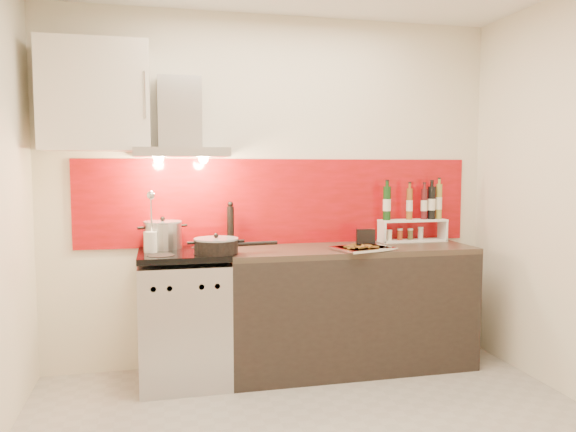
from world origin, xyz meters
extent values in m
cube|color=silver|center=(0.00, 1.40, 1.30)|extent=(3.40, 0.02, 2.60)
cube|color=#930D08|center=(0.05, 1.39, 1.22)|extent=(3.00, 0.02, 0.64)
cube|color=#B7B7BA|center=(-0.70, 1.10, 0.42)|extent=(0.60, 0.60, 0.84)
cube|color=black|center=(-0.70, 0.81, 0.33)|extent=(0.50, 0.02, 0.40)
cube|color=#B7B7BA|center=(-0.70, 0.81, 0.72)|extent=(0.56, 0.02, 0.12)
cube|color=#FF190C|center=(-0.70, 0.81, 0.72)|extent=(0.10, 0.01, 0.04)
cube|color=black|center=(-0.70, 1.10, 0.89)|extent=(0.60, 0.60, 0.04)
cube|color=black|center=(0.50, 1.10, 0.43)|extent=(1.80, 0.60, 0.86)
cube|color=#342C20|center=(0.50, 1.10, 0.88)|extent=(1.80, 0.60, 0.04)
cube|color=#B7B7BA|center=(-0.70, 1.15, 1.58)|extent=(0.62, 0.50, 0.06)
cube|color=#B7B7BA|center=(-0.70, 1.30, 1.86)|extent=(0.30, 0.18, 0.50)
sphere|color=#FFD18C|center=(-0.85, 1.15, 1.54)|extent=(0.07, 0.07, 0.07)
sphere|color=#FFD18C|center=(-0.55, 1.15, 1.54)|extent=(0.07, 0.07, 0.07)
cube|color=silver|center=(-1.25, 1.22, 1.95)|extent=(0.70, 0.35, 0.72)
cylinder|color=#B7B7BA|center=(-0.83, 1.26, 1.00)|extent=(0.26, 0.26, 0.18)
cylinder|color=#99999E|center=(-0.83, 1.26, 1.10)|extent=(0.27, 0.27, 0.01)
sphere|color=black|center=(-0.83, 1.26, 1.12)|extent=(0.03, 0.03, 0.03)
cylinder|color=black|center=(-0.49, 0.95, 0.96)|extent=(0.29, 0.29, 0.09)
cylinder|color=#99999E|center=(-0.49, 0.95, 1.01)|extent=(0.30, 0.30, 0.01)
sphere|color=black|center=(-0.49, 0.95, 1.03)|extent=(0.03, 0.03, 0.03)
cylinder|color=black|center=(-0.21, 0.98, 0.96)|extent=(0.28, 0.06, 0.03)
cylinder|color=silver|center=(-0.91, 1.10, 0.97)|extent=(0.09, 0.09, 0.15)
cylinder|color=silver|center=(-0.90, 1.10, 1.17)|extent=(0.01, 0.07, 0.28)
sphere|color=silver|center=(-0.90, 1.04, 1.30)|extent=(0.06, 0.06, 0.06)
cylinder|color=black|center=(-0.35, 1.29, 1.05)|extent=(0.05, 0.05, 0.30)
sphere|color=black|center=(-0.35, 1.29, 1.21)|extent=(0.04, 0.04, 0.04)
cube|color=white|center=(1.08, 1.27, 0.91)|extent=(0.54, 0.15, 0.01)
cube|color=white|center=(0.82, 1.27, 0.98)|extent=(0.01, 0.15, 0.15)
cube|color=white|center=(1.33, 1.27, 0.98)|extent=(0.02, 0.15, 0.15)
cube|color=white|center=(1.08, 1.27, 1.07)|extent=(0.54, 0.15, 0.02)
cylinder|color=black|center=(0.86, 1.27, 1.20)|extent=(0.06, 0.06, 0.26)
cylinder|color=brown|center=(1.05, 1.27, 1.19)|extent=(0.05, 0.05, 0.24)
cylinder|color=#451215|center=(1.17, 1.27, 1.19)|extent=(0.05, 0.05, 0.24)
cylinder|color=black|center=(1.23, 1.27, 1.20)|extent=(0.06, 0.06, 0.26)
cylinder|color=olive|center=(1.30, 1.27, 1.21)|extent=(0.05, 0.05, 0.28)
cylinder|color=beige|center=(0.88, 1.27, 0.95)|extent=(0.04, 0.04, 0.07)
cylinder|color=maroon|center=(0.97, 1.27, 0.95)|extent=(0.04, 0.04, 0.08)
cylinder|color=brown|center=(1.06, 1.27, 0.95)|extent=(0.04, 0.04, 0.07)
cylinder|color=beige|center=(1.14, 1.27, 0.96)|extent=(0.04, 0.04, 0.08)
cube|color=black|center=(0.65, 1.17, 0.96)|extent=(0.15, 0.09, 0.12)
cube|color=silver|center=(0.53, 0.93, 0.91)|extent=(0.43, 0.37, 0.01)
cube|color=silver|center=(0.53, 0.93, 0.92)|extent=(0.45, 0.39, 0.01)
cube|color=red|center=(0.53, 0.93, 0.92)|extent=(0.38, 0.32, 0.01)
cube|color=brown|center=(0.61, 0.87, 0.93)|extent=(0.05, 0.03, 0.01)
cube|color=brown|center=(0.41, 0.87, 0.93)|extent=(0.04, 0.05, 0.01)
cube|color=brown|center=(0.50, 0.86, 0.93)|extent=(0.05, 0.03, 0.01)
cube|color=brown|center=(0.59, 0.94, 0.93)|extent=(0.04, 0.04, 0.01)
cube|color=brown|center=(0.42, 0.92, 0.93)|extent=(0.05, 0.02, 0.01)
cube|color=brown|center=(0.57, 0.87, 0.93)|extent=(0.04, 0.04, 0.01)
cube|color=brown|center=(0.54, 0.94, 0.93)|extent=(0.02, 0.05, 0.01)
cube|color=brown|center=(0.41, 0.86, 0.93)|extent=(0.02, 0.05, 0.01)
cube|color=brown|center=(0.45, 0.93, 0.93)|extent=(0.05, 0.04, 0.01)
cube|color=brown|center=(0.49, 0.90, 0.93)|extent=(0.05, 0.04, 0.01)
cube|color=brown|center=(0.56, 0.92, 0.93)|extent=(0.04, 0.05, 0.01)
cube|color=brown|center=(0.55, 0.90, 0.93)|extent=(0.05, 0.02, 0.01)
cube|color=brown|center=(0.49, 1.01, 0.93)|extent=(0.05, 0.03, 0.01)
cube|color=brown|center=(0.43, 0.87, 0.93)|extent=(0.05, 0.03, 0.01)
cube|color=brown|center=(0.50, 1.01, 0.93)|extent=(0.02, 0.05, 0.01)
cube|color=brown|center=(0.53, 0.89, 0.93)|extent=(0.05, 0.02, 0.01)
camera|label=1|loc=(-0.86, -2.75, 1.49)|focal=35.00mm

